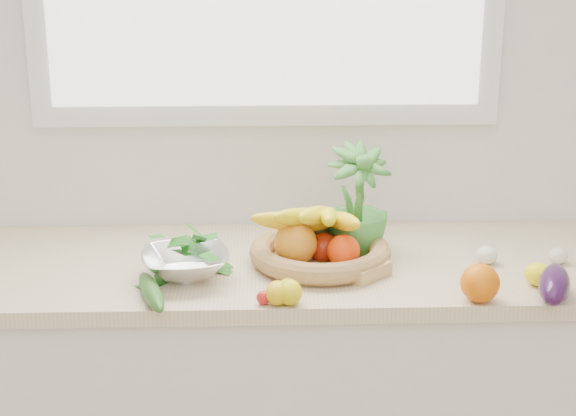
{
  "coord_description": "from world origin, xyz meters",
  "views": [
    {
      "loc": [
        -0.02,
        -0.2,
        1.73
      ],
      "look_at": [
        0.05,
        1.93,
        1.05
      ],
      "focal_mm": 55.0,
      "sensor_mm": 36.0,
      "label": 1
    }
  ],
  "objects_px": {
    "apple": "(323,248)",
    "potted_herb": "(357,203)",
    "fruit_basket": "(319,244)",
    "eggplant": "(554,285)",
    "cucumber": "(151,292)",
    "colander_with_spinach": "(185,257)"
  },
  "relations": [
    {
      "from": "apple",
      "to": "potted_herb",
      "type": "distance_m",
      "value": 0.15
    },
    {
      "from": "apple",
      "to": "fruit_basket",
      "type": "relative_size",
      "value": 0.16
    },
    {
      "from": "eggplant",
      "to": "cucumber",
      "type": "xyz_separation_m",
      "value": [
        -0.94,
        0.03,
        -0.02
      ]
    },
    {
      "from": "apple",
      "to": "colander_with_spinach",
      "type": "xyz_separation_m",
      "value": [
        -0.35,
        -0.1,
        0.02
      ]
    },
    {
      "from": "potted_herb",
      "to": "fruit_basket",
      "type": "xyz_separation_m",
      "value": [
        -0.1,
        -0.07,
        -0.09
      ]
    },
    {
      "from": "apple",
      "to": "colander_with_spinach",
      "type": "distance_m",
      "value": 0.36
    },
    {
      "from": "apple",
      "to": "fruit_basket",
      "type": "bearing_deg",
      "value": -146.59
    },
    {
      "from": "potted_herb",
      "to": "fruit_basket",
      "type": "height_order",
      "value": "potted_herb"
    },
    {
      "from": "cucumber",
      "to": "potted_herb",
      "type": "xyz_separation_m",
      "value": [
        0.51,
        0.3,
        0.12
      ]
    },
    {
      "from": "eggplant",
      "to": "cucumber",
      "type": "distance_m",
      "value": 0.94
    },
    {
      "from": "cucumber",
      "to": "fruit_basket",
      "type": "bearing_deg",
      "value": 28.7
    },
    {
      "from": "eggplant",
      "to": "potted_herb",
      "type": "height_order",
      "value": "potted_herb"
    },
    {
      "from": "apple",
      "to": "eggplant",
      "type": "height_order",
      "value": "apple"
    },
    {
      "from": "cucumber",
      "to": "colander_with_spinach",
      "type": "height_order",
      "value": "colander_with_spinach"
    },
    {
      "from": "apple",
      "to": "potted_herb",
      "type": "bearing_deg",
      "value": 35.79
    },
    {
      "from": "apple",
      "to": "eggplant",
      "type": "xyz_separation_m",
      "value": [
        0.52,
        -0.26,
        -0.0
      ]
    },
    {
      "from": "apple",
      "to": "cucumber",
      "type": "height_order",
      "value": "apple"
    },
    {
      "from": "potted_herb",
      "to": "fruit_basket",
      "type": "relative_size",
      "value": 0.64
    },
    {
      "from": "potted_herb",
      "to": "cucumber",
      "type": "bearing_deg",
      "value": -149.83
    },
    {
      "from": "eggplant",
      "to": "colander_with_spinach",
      "type": "bearing_deg",
      "value": 169.67
    },
    {
      "from": "apple",
      "to": "colander_with_spinach",
      "type": "bearing_deg",
      "value": -163.88
    },
    {
      "from": "cucumber",
      "to": "potted_herb",
      "type": "relative_size",
      "value": 0.74
    }
  ]
}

